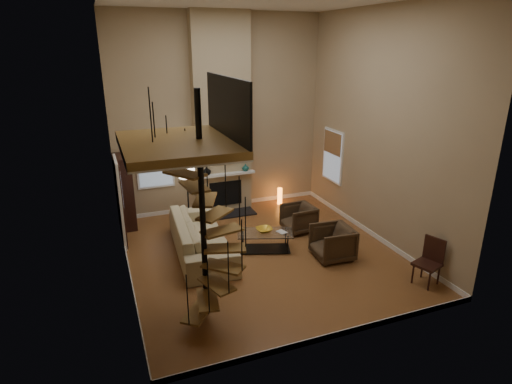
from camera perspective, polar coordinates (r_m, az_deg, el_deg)
name	(u,v)px	position (r m, az deg, el deg)	size (l,w,h in m)	color
ground	(262,254)	(10.03, 0.82, -8.31)	(6.00, 6.50, 0.01)	#A06533
back_wall	(220,115)	(12.12, -4.89, 10.25)	(6.00, 0.02, 5.50)	tan
front_wall	(345,182)	(6.29, 11.96, 1.31)	(6.00, 0.02, 5.50)	tan
left_wall	(116,150)	(8.47, -18.38, 5.38)	(0.02, 6.50, 5.50)	tan
right_wall	(380,129)	(10.56, 16.37, 8.20)	(0.02, 6.50, 5.50)	tan
baseboard_back	(222,205)	(12.81, -4.54, -1.72)	(6.00, 0.02, 0.12)	white
baseboard_front	(334,335)	(7.56, 10.44, -18.45)	(6.00, 0.02, 0.12)	white
baseboard_left	(130,275)	(9.45, -16.58, -10.62)	(0.02, 6.50, 0.12)	white
baseboard_right	(370,232)	(11.35, 15.06, -5.23)	(0.02, 6.50, 0.12)	white
chimney_breast	(222,116)	(11.94, -4.63, 10.12)	(1.60, 0.38, 5.50)	tan
hearth	(229,214)	(12.22, -3.64, -2.96)	(1.50, 0.60, 0.04)	black
firebox	(226,193)	(12.30, -4.09, -0.19)	(0.95, 0.02, 0.72)	black
mantel	(226,174)	(12.04, -4.05, 2.39)	(1.70, 0.18, 0.06)	white
mirror_frame	(225,146)	(11.88, -4.23, 6.16)	(0.94, 0.94, 0.10)	black
mirror_disc	(225,146)	(11.89, -4.24, 6.17)	(0.80, 0.80, 0.01)	white
vase_left	(207,171)	(11.89, -6.66, 2.86)	(0.24, 0.24, 0.25)	black
vase_right	(245,167)	(12.21, -1.43, 3.34)	(0.20, 0.20, 0.21)	#17504A
window_back	(155,161)	(11.95, -13.50, 4.12)	(1.02, 0.06, 1.52)	white
window_right	(333,155)	(12.39, 10.29, 4.91)	(0.06, 1.02, 1.52)	white
entry_door	(121,202)	(10.68, -17.77, -1.32)	(0.10, 1.05, 2.16)	white
loft	(184,140)	(6.72, -9.70, 6.91)	(1.70, 2.20, 1.09)	olive
spiral_stair	(204,223)	(7.23, -7.03, -4.19)	(1.47, 1.47, 4.06)	black
hutch	(125,193)	(11.65, -17.26, -0.09)	(0.42, 0.89, 1.99)	black
sofa	(201,237)	(10.02, -7.47, -5.97)	(2.97, 1.16, 0.87)	tan
armchair_near	(301,218)	(11.13, 6.08, -3.48)	(0.76, 0.78, 0.71)	#42301E
armchair_far	(336,242)	(9.92, 10.68, -6.70)	(0.84, 0.86, 0.79)	#42301E
coffee_table	(265,239)	(10.08, 1.20, -6.33)	(1.43, 1.03, 0.47)	silver
bowl	(264,230)	(10.03, 1.10, -5.12)	(0.38, 0.38, 0.09)	gold
book	(281,232)	(10.01, 3.40, -5.44)	(0.18, 0.24, 0.02)	gray
floor_lamp	(187,176)	(11.09, -9.30, 2.11)	(0.42, 0.42, 1.73)	black
accent_lamp	(280,196)	(12.94, 3.22, -0.57)	(0.15, 0.15, 0.52)	orange
side_chair	(430,259)	(9.36, 22.38, -8.39)	(0.59, 0.59, 0.99)	black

